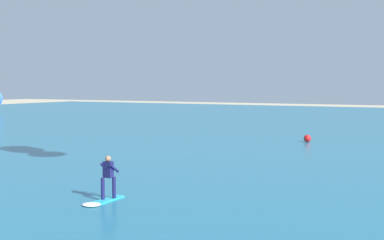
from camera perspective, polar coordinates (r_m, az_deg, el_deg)
name	(u,v)px	position (r m, az deg, el deg)	size (l,w,h in m)	color
ocean	(362,126)	(53.47, 19.55, -0.72)	(160.00, 90.00, 0.10)	#236B89
kitesurfer	(105,185)	(18.13, -10.28, -7.60)	(0.72, 1.97, 1.67)	#26B2CC
marker_buoy	(307,138)	(37.18, 13.53, -2.14)	(0.54, 0.54, 0.54)	red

